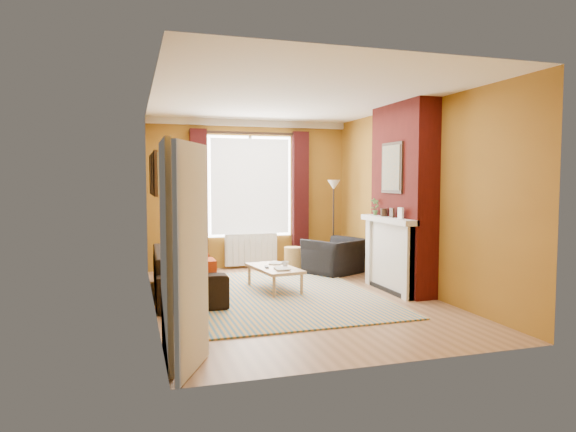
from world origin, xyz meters
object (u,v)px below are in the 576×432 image
object	(u,v)px
coffee_table	(274,269)
floor_lamp	(334,199)
armchair	(335,256)
wicker_stool	(293,259)
sofa	(186,272)

from	to	relation	value
coffee_table	floor_lamp	xyz separation A→B (m)	(1.60, 1.57, 1.00)
armchair	wicker_stool	distance (m)	0.84
wicker_stool	sofa	bearing A→B (deg)	-144.57
wicker_stool	armchair	bearing A→B (deg)	-43.88
sofa	wicker_stool	bearing A→B (deg)	-53.22
coffee_table	wicker_stool	distance (m)	1.82
floor_lamp	armchair	bearing A→B (deg)	-108.51
sofa	wicker_stool	distance (m)	2.60
sofa	armchair	world-z (taller)	sofa
wicker_stool	floor_lamp	bearing A→B (deg)	-3.22
armchair	wicker_stool	xyz separation A→B (m)	(-0.60, 0.58, -0.10)
sofa	coffee_table	bearing A→B (deg)	-93.55
floor_lamp	coffee_table	bearing A→B (deg)	-135.46
sofa	wicker_stool	xyz separation A→B (m)	(2.12, 1.51, -0.12)
coffee_table	wicker_stool	size ratio (longest dim) A/B	2.65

